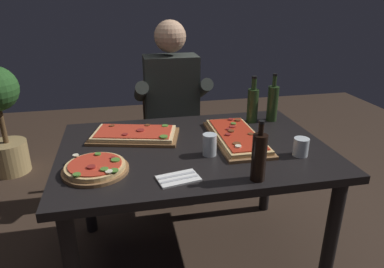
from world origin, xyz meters
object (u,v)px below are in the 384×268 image
(oil_bottle_amber, at_px, (273,103))
(tumbler_far_side, at_px, (301,147))
(diner_chair, at_px, (171,132))
(seated_diner, at_px, (172,105))
(vinegar_bottle_green, at_px, (259,157))
(potted_plant_corner, at_px, (0,115))
(pizza_round_far, at_px, (96,168))
(pizza_rectangular_front, at_px, (135,134))
(pizza_rectangular_left, at_px, (237,137))
(tumbler_near_camera, at_px, (210,146))
(dining_table, at_px, (194,162))
(wine_bottle_dark, at_px, (253,104))

(oil_bottle_amber, relative_size, tumbler_far_side, 3.31)
(diner_chair, height_order, seated_diner, seated_diner)
(tumbler_far_side, bearing_deg, vinegar_bottle_green, -148.37)
(potted_plant_corner, bearing_deg, pizza_round_far, -61.27)
(seated_diner, relative_size, potted_plant_corner, 1.39)
(pizza_rectangular_front, bearing_deg, pizza_rectangular_left, -15.28)
(seated_diner, bearing_deg, diner_chair, 90.00)
(vinegar_bottle_green, distance_m, diner_chair, 1.32)
(pizza_rectangular_front, distance_m, tumbler_near_camera, 0.47)
(potted_plant_corner, bearing_deg, oil_bottle_amber, -29.92)
(pizza_rectangular_left, xyz_separation_m, oil_bottle_amber, (0.32, 0.26, 0.10))
(pizza_rectangular_left, height_order, oil_bottle_amber, oil_bottle_amber)
(tumbler_far_side, height_order, seated_diner, seated_diner)
(tumbler_near_camera, relative_size, tumbler_far_side, 1.21)
(dining_table, height_order, tumbler_near_camera, tumbler_near_camera)
(wine_bottle_dark, height_order, tumbler_near_camera, wine_bottle_dark)
(pizza_rectangular_left, bearing_deg, vinegar_bottle_green, -96.83)
(potted_plant_corner, bearing_deg, tumbler_near_camera, -46.98)
(tumbler_far_side, bearing_deg, potted_plant_corner, 138.92)
(diner_chair, distance_m, seated_diner, 0.28)
(oil_bottle_amber, relative_size, potted_plant_corner, 0.32)
(tumbler_far_side, bearing_deg, oil_bottle_amber, 82.10)
(dining_table, distance_m, pizza_rectangular_front, 0.37)
(pizza_round_far, bearing_deg, wine_bottle_dark, 27.38)
(pizza_round_far, relative_size, diner_chair, 0.35)
(pizza_rectangular_front, distance_m, diner_chair, 0.79)
(oil_bottle_amber, height_order, tumbler_far_side, oil_bottle_amber)
(oil_bottle_amber, distance_m, vinegar_bottle_green, 0.79)
(vinegar_bottle_green, relative_size, tumbler_near_camera, 2.48)
(vinegar_bottle_green, height_order, tumbler_far_side, vinegar_bottle_green)
(dining_table, relative_size, seated_diner, 1.05)
(pizza_round_far, distance_m, tumbler_near_camera, 0.56)
(tumbler_near_camera, relative_size, seated_diner, 0.08)
(diner_chair, relative_size, potted_plant_corner, 0.91)
(dining_table, distance_m, potted_plant_corner, 1.97)
(pizza_rectangular_front, distance_m, oil_bottle_amber, 0.88)
(pizza_rectangular_left, height_order, tumbler_far_side, tumbler_far_side)
(oil_bottle_amber, bearing_deg, pizza_rectangular_left, -140.62)
(wine_bottle_dark, relative_size, potted_plant_corner, 0.31)
(seated_diner, bearing_deg, wine_bottle_dark, -45.19)
(pizza_rectangular_front, relative_size, tumbler_far_side, 5.86)
(pizza_round_far, bearing_deg, tumbler_near_camera, 7.14)
(tumbler_far_side, xyz_separation_m, diner_chair, (-0.50, 1.07, -0.30))
(tumbler_near_camera, bearing_deg, wine_bottle_dark, 47.31)
(wine_bottle_dark, distance_m, oil_bottle_amber, 0.13)
(dining_table, xyz_separation_m, pizza_rectangular_front, (-0.30, 0.18, 0.11))
(dining_table, xyz_separation_m, pizza_rectangular_left, (0.25, 0.03, 0.12))
(potted_plant_corner, bearing_deg, tumbler_far_side, -41.08)
(vinegar_bottle_green, relative_size, seated_diner, 0.20)
(pizza_round_far, bearing_deg, potted_plant_corner, 118.73)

